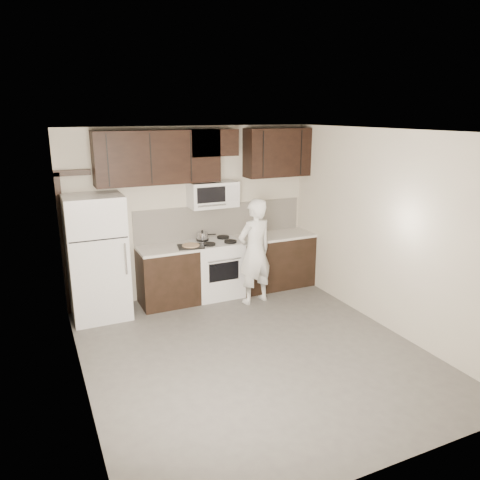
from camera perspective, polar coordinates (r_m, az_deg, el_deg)
floor at (r=6.03m, az=1.54°, el=-13.44°), size 4.50×4.50×0.00m
back_wall at (r=7.53m, az=-5.95°, el=3.36°), size 4.00×0.00×4.00m
ceiling at (r=5.29m, az=1.75°, el=13.14°), size 4.50×4.50×0.00m
counter_run at (r=7.70m, az=-0.76°, el=-3.19°), size 2.95×0.64×0.91m
stove at (r=7.58m, az=-2.86°, el=-3.46°), size 0.76×0.66×0.94m
backsplash at (r=7.73m, az=-2.38°, el=2.45°), size 2.90×0.02×0.54m
upper_cabinets at (r=7.30m, az=-4.14°, el=10.43°), size 3.48×0.35×0.78m
microwave at (r=7.40m, az=-3.32°, el=5.57°), size 0.76×0.42×0.40m
refrigerator at (r=6.97m, az=-17.02°, el=-2.05°), size 0.80×0.76×1.80m
door_trim at (r=7.15m, az=-20.53°, el=0.98°), size 0.50×0.08×2.12m
saucepan at (r=7.51m, az=-4.60°, el=0.46°), size 0.31×0.18×0.17m
baking_tray at (r=7.17m, az=-6.01°, el=-0.79°), size 0.44×0.36×0.02m
pizza at (r=7.16m, az=-6.01°, el=-0.64°), size 0.31×0.31×0.02m
person at (r=7.20m, az=1.80°, el=-1.41°), size 0.67×0.51×1.66m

